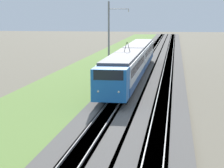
# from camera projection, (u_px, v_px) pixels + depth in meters

# --- Properties ---
(ballast_main) EXTENTS (240.00, 4.40, 0.30)m
(ballast_main) POSITION_uv_depth(u_px,v_px,m) (134.00, 76.00, 55.28)
(ballast_main) COLOR #605B56
(ballast_main) RESTS_ON ground
(ballast_adjacent) EXTENTS (240.00, 4.40, 0.30)m
(ballast_adjacent) POSITION_uv_depth(u_px,v_px,m) (167.00, 77.00, 54.69)
(ballast_adjacent) COLOR #605B56
(ballast_adjacent) RESTS_ON ground
(track_main) EXTENTS (240.00, 1.57, 0.45)m
(track_main) POSITION_uv_depth(u_px,v_px,m) (134.00, 76.00, 55.28)
(track_main) COLOR #4C4238
(track_main) RESTS_ON ground
(track_adjacent) EXTENTS (240.00, 1.57, 0.45)m
(track_adjacent) POSITION_uv_depth(u_px,v_px,m) (167.00, 77.00, 54.69)
(track_adjacent) COLOR #4C4238
(track_adjacent) RESTS_ON ground
(grass_verge) EXTENTS (240.00, 10.29, 0.12)m
(grass_verge) POSITION_uv_depth(u_px,v_px,m) (88.00, 76.00, 56.14)
(grass_verge) COLOR olive
(grass_verge) RESTS_ON ground
(passenger_train) EXTENTS (39.17, 3.00, 4.97)m
(passenger_train) POSITION_uv_depth(u_px,v_px,m) (133.00, 60.00, 53.70)
(passenger_train) COLOR blue
(passenger_train) RESTS_ON ground
(catenary_mast_mid) EXTENTS (0.22, 2.56, 9.47)m
(catenary_mast_mid) POSITION_uv_depth(u_px,v_px,m) (109.00, 40.00, 52.88)
(catenary_mast_mid) COLOR slate
(catenary_mast_mid) RESTS_ON ground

